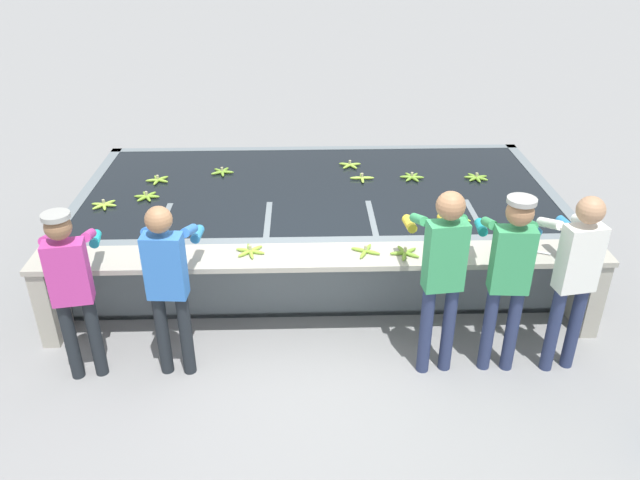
% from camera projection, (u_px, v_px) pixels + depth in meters
% --- Properties ---
extents(ground_plane, '(80.00, 80.00, 0.00)m').
position_uv_depth(ground_plane, '(323.00, 344.00, 5.85)').
color(ground_plane, gray).
rests_on(ground_plane, ground).
extents(wash_tank, '(5.26, 2.63, 0.84)m').
position_uv_depth(wash_tank, '(318.00, 221.00, 7.19)').
color(wash_tank, slate).
rests_on(wash_tank, ground).
extents(work_ledge, '(5.26, 0.45, 0.84)m').
position_uv_depth(work_ledge, '(322.00, 275.00, 5.75)').
color(work_ledge, '#A8A393').
rests_on(work_ledge, ground).
extents(worker_0, '(0.48, 0.74, 1.57)m').
position_uv_depth(worker_0, '(71.00, 281.00, 5.06)').
color(worker_0, '#1E2328').
rests_on(worker_0, ground).
extents(worker_1, '(0.44, 0.72, 1.60)m').
position_uv_depth(worker_1, '(168.00, 277.00, 5.10)').
color(worker_1, '#1E2328').
rests_on(worker_1, ground).
extents(worker_2, '(0.46, 0.73, 1.71)m').
position_uv_depth(worker_2, '(442.00, 267.00, 5.08)').
color(worker_2, navy).
rests_on(worker_2, ground).
extents(worker_3, '(0.44, 0.73, 1.65)m').
position_uv_depth(worker_3, '(509.00, 269.00, 5.12)').
color(worker_3, navy).
rests_on(worker_3, ground).
extents(worker_4, '(0.48, 0.74, 1.66)m').
position_uv_depth(worker_4, '(575.00, 269.00, 5.13)').
color(worker_4, navy).
rests_on(worker_4, ground).
extents(banana_bunch_floating_0, '(0.28, 0.28, 0.08)m').
position_uv_depth(banana_bunch_floating_0, '(362.00, 178.00, 7.18)').
color(banana_bunch_floating_0, '#9EC642').
rests_on(banana_bunch_floating_0, wash_tank).
extents(banana_bunch_floating_1, '(0.28, 0.27, 0.08)m').
position_uv_depth(banana_bunch_floating_1, '(412.00, 177.00, 7.20)').
color(banana_bunch_floating_1, '#75A333').
rests_on(banana_bunch_floating_1, wash_tank).
extents(banana_bunch_floating_2, '(0.28, 0.27, 0.08)m').
position_uv_depth(banana_bunch_floating_2, '(350.00, 165.00, 7.53)').
color(banana_bunch_floating_2, '#93BC3D').
rests_on(banana_bunch_floating_2, wash_tank).
extents(banana_bunch_floating_3, '(0.25, 0.25, 0.08)m').
position_uv_depth(banana_bunch_floating_3, '(458.00, 217.00, 6.27)').
color(banana_bunch_floating_3, '#93BC3D').
rests_on(banana_bunch_floating_3, wash_tank).
extents(banana_bunch_floating_4, '(0.27, 0.27, 0.08)m').
position_uv_depth(banana_bunch_floating_4, '(158.00, 180.00, 7.12)').
color(banana_bunch_floating_4, '#8CB738').
rests_on(banana_bunch_floating_4, wash_tank).
extents(banana_bunch_floating_5, '(0.28, 0.27, 0.08)m').
position_uv_depth(banana_bunch_floating_5, '(147.00, 196.00, 6.72)').
color(banana_bunch_floating_5, '#7FAD33').
rests_on(banana_bunch_floating_5, wash_tank).
extents(banana_bunch_floating_6, '(0.28, 0.28, 0.08)m').
position_uv_depth(banana_bunch_floating_6, '(476.00, 177.00, 7.19)').
color(banana_bunch_floating_6, '#75A333').
rests_on(banana_bunch_floating_6, wash_tank).
extents(banana_bunch_floating_7, '(0.28, 0.28, 0.08)m').
position_uv_depth(banana_bunch_floating_7, '(104.00, 205.00, 6.54)').
color(banana_bunch_floating_7, '#9EC642').
rests_on(banana_bunch_floating_7, wash_tank).
extents(banana_bunch_floating_8, '(0.27, 0.27, 0.08)m').
position_uv_depth(banana_bunch_floating_8, '(222.00, 172.00, 7.34)').
color(banana_bunch_floating_8, '#75A333').
rests_on(banana_bunch_floating_8, wash_tank).
extents(banana_bunch_ledge_0, '(0.27, 0.28, 0.08)m').
position_uv_depth(banana_bunch_ledge_0, '(405.00, 253.00, 5.63)').
color(banana_bunch_ledge_0, '#75A333').
rests_on(banana_bunch_ledge_0, work_ledge).
extents(banana_bunch_ledge_1, '(0.28, 0.28, 0.08)m').
position_uv_depth(banana_bunch_ledge_1, '(250.00, 251.00, 5.66)').
color(banana_bunch_ledge_1, '#8CB738').
rests_on(banana_bunch_ledge_1, work_ledge).
extents(banana_bunch_ledge_2, '(0.27, 0.27, 0.08)m').
position_uv_depth(banana_bunch_ledge_2, '(366.00, 251.00, 5.66)').
color(banana_bunch_ledge_2, '#7FAD33').
rests_on(banana_bunch_ledge_2, work_ledge).
extents(knife_0, '(0.19, 0.32, 0.02)m').
position_uv_depth(knife_0, '(151.00, 261.00, 5.52)').
color(knife_0, silver).
rests_on(knife_0, work_ledge).
extents(knife_1, '(0.33, 0.17, 0.02)m').
position_uv_depth(knife_1, '(524.00, 249.00, 5.71)').
color(knife_1, silver).
rests_on(knife_1, work_ledge).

